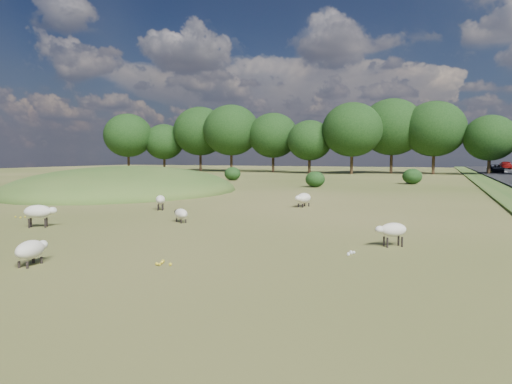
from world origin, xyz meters
TOP-DOWN VIEW (x-y plane):
  - ground at (0.00, 20.00)m, footprint 160.00×160.00m
  - mound at (-12.00, 12.00)m, footprint 16.00×20.00m
  - treeline at (-1.06, 55.44)m, footprint 96.28×14.66m
  - shrubs at (-1.05, 28.08)m, footprint 21.18×9.45m
  - sheep_0 at (3.53, 7.08)m, footprint 0.85×1.38m
  - sheep_1 at (0.38, -0.41)m, footprint 1.01×0.84m
  - sheep_2 at (9.08, -2.39)m, footprint 1.02×0.85m
  - sheep_3 at (-4.02, -3.63)m, footprint 1.23×0.98m
  - sheep_4 at (-2.87, 2.96)m, footprint 0.83×1.08m
  - sheep_5 at (0.80, -8.32)m, footprint 0.67×1.16m
  - car_3 at (21.90, 81.39)m, footprint 1.99×4.89m
  - car_4 at (18.10, 59.94)m, footprint 2.06×4.47m

SIDE VIEW (x-z plane):
  - ground at x=0.00m, z-range 0.00..0.00m
  - mound at x=-12.00m, z-range -2.00..2.00m
  - sheep_1 at x=0.38m, z-range 0.08..0.66m
  - sheep_5 at x=0.80m, z-range 0.08..0.73m
  - sheep_0 at x=3.53m, z-range 0.10..0.86m
  - sheep_2 at x=9.08m, z-range 0.15..0.89m
  - sheep_4 at x=-2.87m, z-range 0.15..0.92m
  - sheep_3 at x=-4.02m, z-range 0.17..1.06m
  - shrubs at x=-1.05m, z-range -0.02..1.51m
  - car_4 at x=18.10m, z-range 0.25..1.49m
  - car_3 at x=21.90m, z-range 0.25..1.67m
  - treeline at x=-1.06m, z-range 0.72..12.41m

